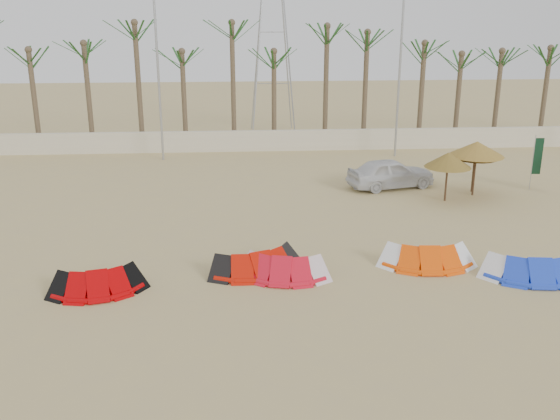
{
  "coord_description": "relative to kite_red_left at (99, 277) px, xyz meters",
  "views": [
    {
      "loc": [
        -1.57,
        -16.61,
        8.75
      ],
      "look_at": [
        0.0,
        6.0,
        1.3
      ],
      "focal_mm": 40.0,
      "sensor_mm": 36.0,
      "label": 1
    }
  ],
  "objects": [
    {
      "name": "parasol_mid",
      "position": [
        16.03,
        10.06,
        1.61
      ],
      "size": [
        2.12,
        2.12,
        2.38
      ],
      "color": "#4C331E",
      "rests_on": "ground"
    },
    {
      "name": "boundary_wall",
      "position": [
        6.11,
        19.86,
        0.23
      ],
      "size": [
        60.0,
        0.3,
        1.3
      ],
      "primitive_type": "cube",
      "color": "beige",
      "rests_on": "ground"
    },
    {
      "name": "kite_red_mid",
      "position": [
        5.13,
        1.26,
        0.0
      ],
      "size": [
        3.7,
        2.49,
        0.9
      ],
      "color": "red",
      "rests_on": "ground"
    },
    {
      "name": "pylon",
      "position": [
        7.11,
        25.86,
        -0.42
      ],
      "size": [
        3.0,
        3.0,
        14.0
      ],
      "primitive_type": null,
      "color": "#A5A8AD",
      "rests_on": "ground"
    },
    {
      "name": "lamp_b",
      "position": [
        0.14,
        17.86,
        5.35
      ],
      "size": [
        1.25,
        0.14,
        11.0
      ],
      "color": "#A5A8AD",
      "rests_on": "ground"
    },
    {
      "name": "kite_red_right",
      "position": [
        5.96,
        0.74,
        0.0
      ],
      "size": [
        3.33,
        2.09,
        0.9
      ],
      "color": "red",
      "rests_on": "ground"
    },
    {
      "name": "parasol_left",
      "position": [
        14.22,
        8.67,
        1.56
      ],
      "size": [
        2.16,
        2.16,
        2.33
      ],
      "color": "#4C331E",
      "rests_on": "ground"
    },
    {
      "name": "palm_line",
      "position": [
        6.77,
        21.36,
        6.03
      ],
      "size": [
        52.0,
        4.0,
        7.7
      ],
      "color": "brown",
      "rests_on": "ground"
    },
    {
      "name": "ground",
      "position": [
        6.11,
        -2.14,
        -0.42
      ],
      "size": [
        120.0,
        120.0,
        0.0
      ],
      "primitive_type": "plane",
      "color": "tan",
      "rests_on": "ground"
    },
    {
      "name": "kite_red_left",
      "position": [
        0.0,
        0.0,
        0.0
      ],
      "size": [
        3.27,
        2.08,
        0.9
      ],
      "color": "#AF0002",
      "rests_on": "ground"
    },
    {
      "name": "car",
      "position": [
        12.19,
        11.08,
        0.33
      ],
      "size": [
        4.67,
        2.75,
        1.49
      ],
      "primitive_type": "imported",
      "rotation": [
        0.0,
        0.0,
        1.81
      ],
      "color": "silver",
      "rests_on": "ground"
    },
    {
      "name": "kite_orange",
      "position": [
        11.1,
        1.38,
        0.0
      ],
      "size": [
        3.38,
        1.71,
        0.9
      ],
      "color": "#FF4C05",
      "rests_on": "ground"
    },
    {
      "name": "parasol_right",
      "position": [
        15.86,
        9.49,
        1.87
      ],
      "size": [
        2.6,
        2.6,
        2.65
      ],
      "color": "#4C331E",
      "rests_on": "ground"
    },
    {
      "name": "kite_blue",
      "position": [
        14.42,
        0.13,
        0.0
      ],
      "size": [
        3.66,
        1.89,
        0.9
      ],
      "color": "blue",
      "rests_on": "ground"
    },
    {
      "name": "lamp_c",
      "position": [
        14.14,
        17.86,
        5.35
      ],
      "size": [
        1.25,
        0.14,
        11.0
      ],
      "color": "#A5A8AD",
      "rests_on": "ground"
    },
    {
      "name": "flag_green",
      "position": [
        19.17,
        10.15,
        1.23
      ],
      "size": [
        0.45,
        0.07,
        2.78
      ],
      "color": "#A5A8AD",
      "rests_on": "ground"
    }
  ]
}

